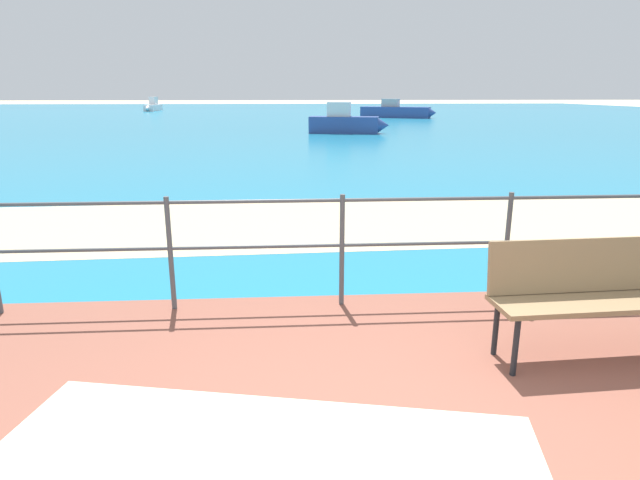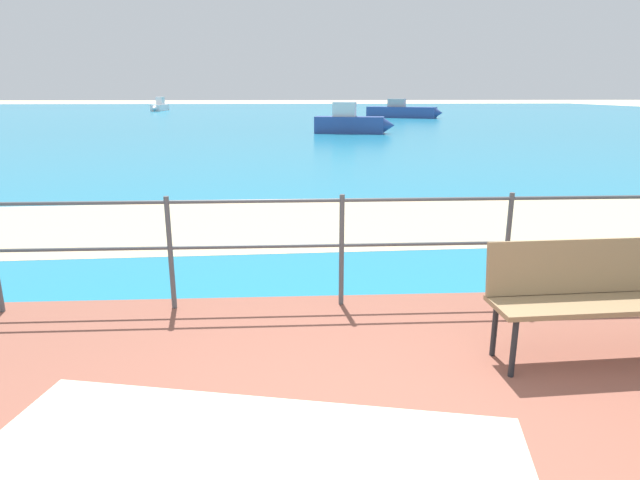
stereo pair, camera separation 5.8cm
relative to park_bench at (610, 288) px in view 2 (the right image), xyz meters
name	(u,v)px [view 2 (the right image)]	position (x,y,z in m)	size (l,w,h in m)	color
sea_water	(295,117)	(-1.79, 38.66, -0.57)	(90.00, 90.00, 0.01)	teal
beach_strip	(320,222)	(-1.79, 4.38, -0.57)	(54.00, 3.15, 0.01)	tan
park_bench	(610,288)	(0.00, 0.00, 0.00)	(1.75, 0.51, 0.84)	#8C704C
railing_fence	(342,235)	(-1.79, 1.05, 0.12)	(5.94, 0.04, 1.00)	#4C5156
boat_near	(352,123)	(0.66, 21.86, -0.07)	(3.77, 1.66, 1.42)	#2D478C
boat_mid	(160,106)	(-15.27, 52.89, -0.13)	(0.95, 4.76, 1.35)	silver
boat_far	(403,112)	(6.12, 36.70, -0.11)	(5.42, 3.29, 1.36)	#2D478C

